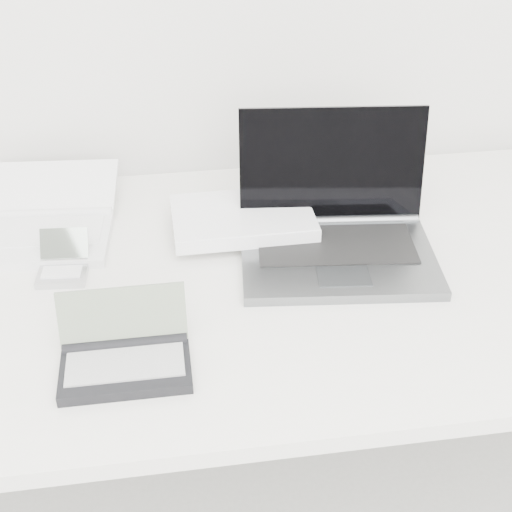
{
  "coord_description": "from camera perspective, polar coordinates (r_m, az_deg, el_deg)",
  "views": [
    {
      "loc": [
        -0.18,
        0.52,
        1.48
      ],
      "look_at": [
        -0.03,
        1.51,
        0.79
      ],
      "focal_mm": 50.0,
      "sensor_mm": 36.0,
      "label": 1
    }
  ],
  "objects": [
    {
      "name": "desk",
      "position": [
        1.31,
        1.04,
        -2.75
      ],
      "size": [
        1.6,
        0.8,
        0.73
      ],
      "color": "white",
      "rests_on": "ground"
    },
    {
      "name": "laptop_large",
      "position": [
        1.34,
        3.65,
        2.39
      ],
      "size": [
        0.49,
        0.36,
        0.24
      ],
      "rotation": [
        0.0,
        0.0,
        -0.11
      ],
      "color": "#5D6062",
      "rests_on": "desk"
    },
    {
      "name": "netbook_open_white",
      "position": [
        1.44,
        -16.42,
        2.48
      ],
      "size": [
        0.28,
        0.35,
        0.06
      ],
      "rotation": [
        0.0,
        0.0,
        -0.08
      ],
      "color": "white",
      "rests_on": "desk"
    },
    {
      "name": "pda_silver",
      "position": [
        1.31,
        -15.18,
        -0.82
      ],
      "size": [
        0.09,
        0.11,
        0.06
      ],
      "rotation": [
        0.0,
        0.0,
        -0.08
      ],
      "color": "#BCBCC1",
      "rests_on": "desk"
    },
    {
      "name": "palmtop_charcoal",
      "position": [
        1.09,
        -10.43,
        -7.89
      ],
      "size": [
        0.19,
        0.14,
        0.11
      ],
      "rotation": [
        0.0,
        0.0,
        -0.0
      ],
      "color": "black",
      "rests_on": "desk"
    }
  ]
}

